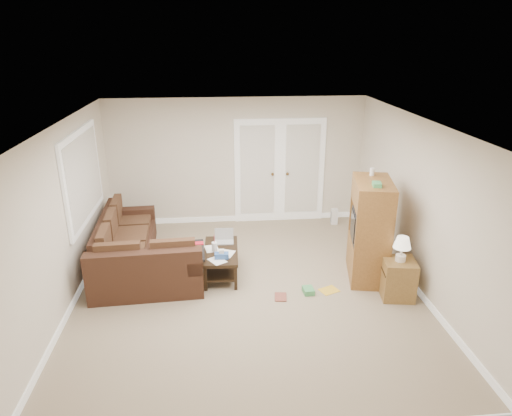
{
  "coord_description": "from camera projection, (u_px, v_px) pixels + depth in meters",
  "views": [
    {
      "loc": [
        -0.44,
        -5.96,
        3.58
      ],
      "look_at": [
        0.17,
        0.55,
        1.1
      ],
      "focal_mm": 32.0,
      "sensor_mm": 36.0,
      "label": 1
    }
  ],
  "objects": [
    {
      "name": "side_cabinet",
      "position": [
        398.0,
        276.0,
        6.56
      ],
      "size": [
        0.51,
        0.51,
        0.95
      ],
      "rotation": [
        0.0,
        0.0,
        -0.15
      ],
      "color": "olive",
      "rests_on": "floor"
    },
    {
      "name": "baseboards",
      "position": [
        248.0,
        287.0,
        6.84
      ],
      "size": [
        5.0,
        5.5,
        0.1
      ],
      "primitive_type": null,
      "color": "white",
      "rests_on": "floor"
    },
    {
      "name": "floor_book",
      "position": [
        275.0,
        297.0,
        6.65
      ],
      "size": [
        0.2,
        0.26,
        0.02
      ],
      "primitive_type": "imported",
      "rotation": [
        0.0,
        0.0,
        -0.13
      ],
      "color": "brown",
      "rests_on": "floor"
    },
    {
      "name": "sectional_sofa",
      "position": [
        135.0,
        255.0,
        7.27
      ],
      "size": [
        1.79,
        2.53,
        0.77
      ],
      "rotation": [
        0.0,
        0.0,
        0.05
      ],
      "color": "#3B2216",
      "rests_on": "floor"
    },
    {
      "name": "ceiling",
      "position": [
        247.0,
        123.0,
        5.97
      ],
      "size": [
        5.0,
        5.5,
        0.02
      ],
      "primitive_type": "cube",
      "color": "silver",
      "rests_on": "wall_back"
    },
    {
      "name": "floor_greenbox",
      "position": [
        308.0,
        291.0,
        6.75
      ],
      "size": [
        0.17,
        0.21,
        0.08
      ],
      "primitive_type": "cube",
      "rotation": [
        0.0,
        0.0,
        0.08
      ],
      "color": "#469A56",
      "rests_on": "floor"
    },
    {
      "name": "french_doors",
      "position": [
        280.0,
        172.0,
        9.09
      ],
      "size": [
        1.8,
        0.05,
        2.13
      ],
      "color": "white",
      "rests_on": "floor"
    },
    {
      "name": "tv_armoire",
      "position": [
        369.0,
        230.0,
        6.98
      ],
      "size": [
        0.72,
        1.07,
        1.69
      ],
      "rotation": [
        0.0,
        0.0,
        -0.2
      ],
      "color": "brown",
      "rests_on": "floor"
    },
    {
      "name": "space_heater",
      "position": [
        334.0,
        217.0,
        9.19
      ],
      "size": [
        0.13,
        0.11,
        0.32
      ],
      "primitive_type": "cube",
      "rotation": [
        0.0,
        0.0,
        -0.06
      ],
      "color": "white",
      "rests_on": "floor"
    },
    {
      "name": "wall_right",
      "position": [
        419.0,
        206.0,
        6.63
      ],
      "size": [
        0.02,
        5.5,
        2.5
      ],
      "primitive_type": "cube",
      "color": "beige",
      "rests_on": "floor"
    },
    {
      "name": "wall_left",
      "position": [
        64.0,
        219.0,
        6.19
      ],
      "size": [
        0.02,
        5.5,
        2.5
      ],
      "primitive_type": "cube",
      "color": "beige",
      "rests_on": "floor"
    },
    {
      "name": "wall_back",
      "position": [
        237.0,
        162.0,
        8.97
      ],
      "size": [
        5.0,
        0.02,
        2.5
      ],
      "primitive_type": "cube",
      "color": "beige",
      "rests_on": "floor"
    },
    {
      "name": "floor_magazine",
      "position": [
        329.0,
        290.0,
        6.83
      ],
      "size": [
        0.33,
        0.3,
        0.01
      ],
      "primitive_type": "cube",
      "rotation": [
        0.0,
        0.0,
        0.41
      ],
      "color": "gold",
      "rests_on": "floor"
    },
    {
      "name": "window_left",
      "position": [
        83.0,
        176.0,
        7.02
      ],
      "size": [
        0.05,
        1.92,
        1.42
      ],
      "color": "white",
      "rests_on": "wall_left"
    },
    {
      "name": "coffee_table",
      "position": [
        221.0,
        261.0,
        7.23
      ],
      "size": [
        0.57,
        1.07,
        0.72
      ],
      "rotation": [
        0.0,
        0.0,
        -0.04
      ],
      "color": "black",
      "rests_on": "floor"
    },
    {
      "name": "floor",
      "position": [
        248.0,
        290.0,
        6.86
      ],
      "size": [
        5.5,
        5.5,
        0.0
      ],
      "primitive_type": "plane",
      "color": "gray",
      "rests_on": "ground"
    },
    {
      "name": "wall_front",
      "position": [
        272.0,
        330.0,
        3.85
      ],
      "size": [
        5.0,
        0.02,
        2.5
      ],
      "primitive_type": "cube",
      "color": "beige",
      "rests_on": "floor"
    }
  ]
}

